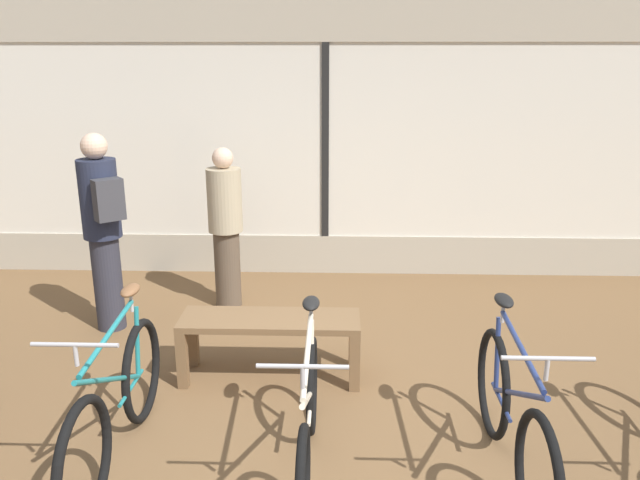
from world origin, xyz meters
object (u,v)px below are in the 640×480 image
object	(u,v)px
customer_near_rack	(226,225)
customer_by_window	(103,227)
bicycle_center	(308,422)
bicycle_right	(513,420)
bicycle_left	(117,405)
display_bench	(270,329)

from	to	relation	value
customer_near_rack	customer_by_window	xyz separation A→B (m)	(-1.00, -0.59, 0.14)
bicycle_center	customer_near_rack	bearing A→B (deg)	109.54
customer_near_rack	customer_by_window	size ratio (longest dim) A/B	0.89
bicycle_center	bicycle_right	xyz separation A→B (m)	(1.21, 0.02, 0.03)
bicycle_center	customer_near_rack	distance (m)	2.88
bicycle_right	bicycle_center	bearing A→B (deg)	-178.97
bicycle_right	bicycle_left	bearing A→B (deg)	177.73
bicycle_left	bicycle_right	size ratio (longest dim) A/B	1.01
bicycle_center	customer_near_rack	xyz separation A→B (m)	(-0.95, 2.68, 0.48)
bicycle_center	display_bench	distance (m)	1.26
bicycle_right	customer_by_window	distance (m)	3.82
bicycle_left	bicycle_right	distance (m)	2.41
bicycle_center	customer_near_rack	world-z (taller)	customer_near_rack
bicycle_right	customer_near_rack	bearing A→B (deg)	129.14
bicycle_left	bicycle_right	bearing A→B (deg)	-2.27
bicycle_left	display_bench	bearing A→B (deg)	52.58
bicycle_left	customer_by_window	xyz separation A→B (m)	(-0.76, 1.97, 0.60)
bicycle_center	customer_by_window	world-z (taller)	customer_by_window
bicycle_left	customer_by_window	world-z (taller)	customer_by_window
bicycle_right	customer_by_window	bearing A→B (deg)	146.84
bicycle_center	display_bench	xyz separation A→B (m)	(-0.36, 1.21, 0.05)
customer_by_window	customer_near_rack	bearing A→B (deg)	30.68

